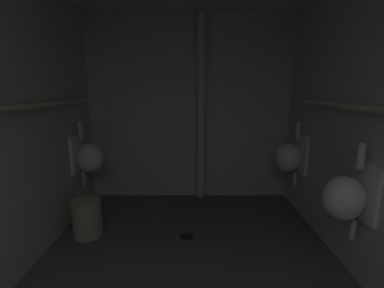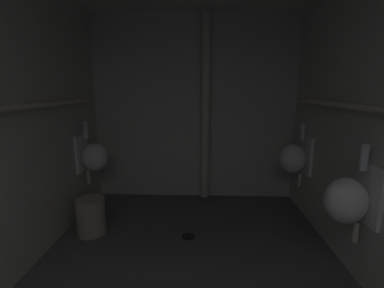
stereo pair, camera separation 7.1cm
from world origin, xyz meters
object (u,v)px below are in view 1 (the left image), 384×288
standpipe_back_wall (202,110)px  waste_bin (89,218)px  urinal_left_mid (90,157)px  floor_drain (188,236)px  urinal_right_far (291,157)px  urinal_right_mid (348,197)px

standpipe_back_wall → waste_bin: 1.84m
urinal_left_mid → floor_drain: size_ratio=5.39×
urinal_right_far → urinal_left_mid: bearing=-179.6°
urinal_right_far → waste_bin: size_ratio=2.00×
urinal_right_mid → waste_bin: (-2.21, 0.65, -0.50)m
urinal_right_far → standpipe_back_wall: 1.23m
urinal_right_mid → standpipe_back_wall: bearing=122.3°
urinal_left_mid → urinal_right_mid: bearing=-26.4°
floor_drain → waste_bin: bearing=178.2°
urinal_right_far → standpipe_back_wall: size_ratio=0.32×
standpipe_back_wall → floor_drain: size_ratio=16.87×
floor_drain → urinal_left_mid: bearing=154.5°
urinal_right_mid → floor_drain: size_ratio=5.39×
floor_drain → waste_bin: waste_bin is taller
urinal_right_mid → urinal_right_far: bearing=90.0°
urinal_right_far → floor_drain: size_ratio=5.39×
urinal_left_mid → floor_drain: urinal_left_mid is taller
urinal_left_mid → waste_bin: urinal_left_mid is taller
urinal_right_mid → urinal_right_far: 1.19m
floor_drain → urinal_right_mid: bearing=-27.3°
urinal_right_mid → urinal_right_far: size_ratio=1.00×
urinal_right_mid → floor_drain: urinal_right_mid is taller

